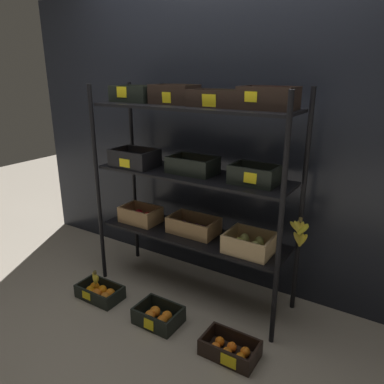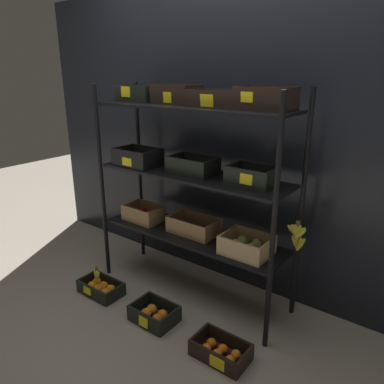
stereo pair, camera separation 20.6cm
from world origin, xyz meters
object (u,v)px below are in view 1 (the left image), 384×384
Objects in this scene: display_rack at (193,168)px; crate_ground_tangerine at (230,349)px; crate_ground_left_orange at (159,316)px; crate_ground_orange at (100,292)px; banana_bunch_loose at (96,279)px.

crate_ground_tangerine is at bearing -39.82° from display_rack.
crate_ground_left_orange is (0.01, -0.45, -0.96)m from display_rack.
crate_ground_orange is at bearing 179.42° from crate_ground_tangerine.
banana_bunch_loose is (-0.59, -0.01, 0.11)m from crate_ground_left_orange.
crate_ground_left_orange is 2.62× the size of banana_bunch_loose.
display_rack is 1.21m from crate_ground_tangerine.
display_rack reaches higher than crate_ground_orange.
banana_bunch_loose is (-0.58, -0.46, -0.85)m from display_rack.
banana_bunch_loose is at bearing -177.48° from crate_ground_orange.
crate_ground_tangerine is (1.11, -0.01, -0.00)m from crate_ground_orange.
crate_ground_left_orange is at bearing -89.11° from display_rack.
display_rack reaches higher than banana_bunch_loose.
display_rack is 5.21× the size of crate_ground_left_orange.
crate_ground_left_orange is 0.90× the size of crate_ground_tangerine.
crate_ground_orange is at bearing -179.41° from crate_ground_left_orange.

